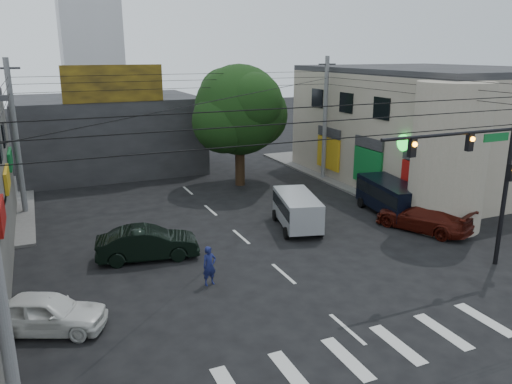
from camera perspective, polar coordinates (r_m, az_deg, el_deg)
ground at (r=20.88m, az=5.70°, el=-11.42°), size 160.00×160.00×0.00m
sidewalk_far_right at (r=44.69m, az=14.57°, el=3.09°), size 16.00×16.00×0.15m
building_right at (r=40.28m, az=19.35°, el=7.04°), size 14.00×18.00×8.00m
corner_column at (r=29.10m, az=21.16°, el=3.79°), size 4.00×4.00×8.00m
building_far at (r=42.91m, az=-16.53°, el=6.41°), size 14.00×10.00×6.00m
billboard at (r=37.62m, az=-16.00°, el=11.82°), size 7.00×0.30×2.60m
street_tree at (r=35.89m, az=-1.90°, el=9.31°), size 6.40×6.40×8.70m
traffic_gantry at (r=23.31m, az=24.34°, el=2.76°), size 7.10×0.35×7.20m
utility_pole_far_left at (r=32.47m, az=-25.74°, el=5.52°), size 0.32×0.32×9.20m
utility_pole_far_right at (r=38.03m, az=7.90°, el=8.22°), size 0.32×0.32×9.20m
dark_sedan at (r=24.21m, az=-12.28°, el=-5.75°), size 3.18×5.27×1.56m
white_compact at (r=19.39m, az=-22.91°, el=-12.60°), size 4.76×5.41×1.42m
maroon_sedan at (r=28.85m, az=18.55°, el=-2.74°), size 5.86×6.74×1.51m
silver_minivan at (r=27.69m, az=4.71°, el=-2.29°), size 5.33×4.01×1.90m
navy_van at (r=30.92m, az=15.04°, el=-0.71°), size 5.71×3.53×2.04m
traffic_officer at (r=21.22m, az=-5.35°, el=-8.40°), size 0.76×0.62×1.70m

